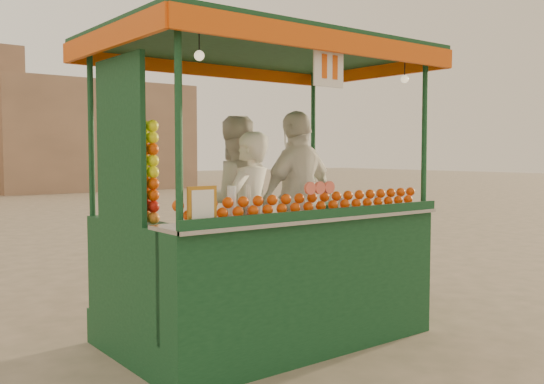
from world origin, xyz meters
TOP-DOWN VIEW (x-y plane):
  - ground at (0.00, 0.00)m, footprint 90.00×90.00m
  - building_right at (7.00, 24.00)m, footprint 9.00×6.00m
  - juice_cart at (-0.50, -0.35)m, footprint 3.04×1.97m
  - vendor_left at (-0.54, -0.14)m, footprint 0.68×0.56m
  - vendor_middle at (-0.32, 0.44)m, footprint 1.02×0.89m
  - vendor_right at (0.27, 0.10)m, footprint 1.15×0.64m

SIDE VIEW (x-z plane):
  - ground at x=0.00m, z-range 0.00..0.00m
  - juice_cart at x=-0.50m, z-range -0.48..2.28m
  - vendor_left at x=-0.54m, z-range 0.32..1.94m
  - vendor_middle at x=-0.32m, z-range 0.32..2.12m
  - vendor_right at x=0.27m, z-range 0.32..2.18m
  - building_right at x=7.00m, z-range 0.00..5.00m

